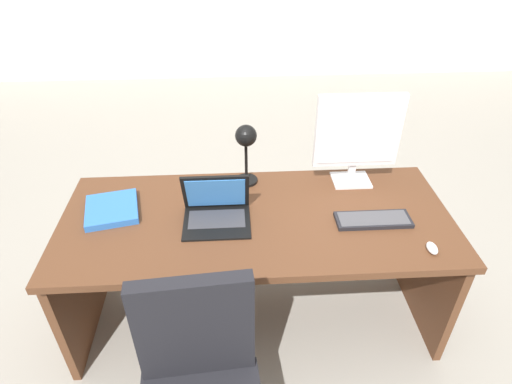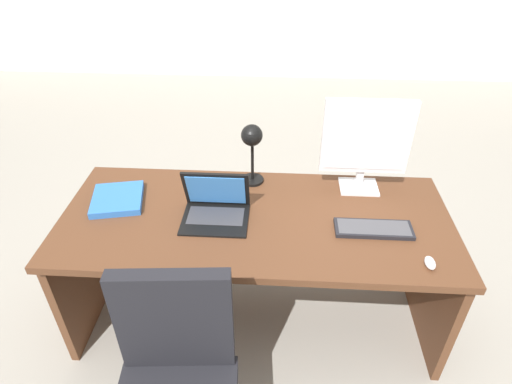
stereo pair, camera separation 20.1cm
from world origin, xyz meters
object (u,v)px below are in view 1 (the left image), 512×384
(keyboard, at_px, (373,220))
(book, at_px, (112,209))
(desk_lamp, at_px, (246,143))
(laptop, at_px, (216,205))
(desk, at_px, (256,240))
(mouse, at_px, (432,248))
(monitor, at_px, (358,134))

(keyboard, xyz_separation_m, book, (-1.26, 0.15, 0.01))
(keyboard, distance_m, book, 1.27)
(desk_lamp, distance_m, book, 0.74)
(laptop, relative_size, book, 1.03)
(desk, relative_size, keyboard, 5.29)
(desk, xyz_separation_m, mouse, (0.75, -0.34, 0.21))
(laptop, xyz_separation_m, desk_lamp, (0.16, 0.28, 0.18))
(desk_lamp, xyz_separation_m, book, (-0.67, -0.21, -0.23))
(laptop, bearing_deg, desk_lamp, 60.62)
(desk, bearing_deg, desk_lamp, 98.55)
(keyboard, bearing_deg, laptop, 173.87)
(monitor, xyz_separation_m, mouse, (0.22, -0.57, -0.27))
(laptop, bearing_deg, mouse, -17.48)
(desk_lamp, bearing_deg, monitor, -0.66)
(desk, bearing_deg, laptop, -168.60)
(mouse, height_order, desk_lamp, desk_lamp)
(laptop, height_order, keyboard, laptop)
(book, bearing_deg, desk_lamp, 17.17)
(desk, bearing_deg, mouse, -24.04)
(monitor, bearing_deg, mouse, -68.72)
(keyboard, bearing_deg, book, 173.25)
(monitor, bearing_deg, laptop, -159.55)
(mouse, distance_m, desk_lamp, 1.00)
(monitor, height_order, mouse, monitor)
(monitor, distance_m, desk_lamp, 0.57)
(laptop, bearing_deg, keyboard, -6.13)
(laptop, xyz_separation_m, mouse, (0.95, -0.30, -0.05))
(keyboard, relative_size, mouse, 4.66)
(desk, xyz_separation_m, laptop, (-0.19, -0.04, 0.27))
(monitor, relative_size, laptop, 1.57)
(desk, xyz_separation_m, monitor, (0.53, 0.23, 0.48))
(desk, distance_m, mouse, 0.85)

